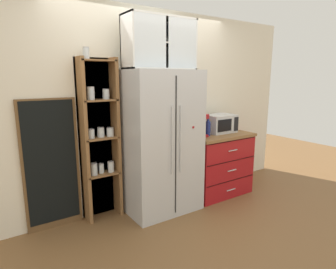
{
  "coord_description": "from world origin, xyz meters",
  "views": [
    {
      "loc": [
        -1.84,
        -2.88,
        1.7
      ],
      "look_at": [
        0.1,
        0.04,
        0.98
      ],
      "focal_mm": 30.2,
      "sensor_mm": 36.0,
      "label": 1
    }
  ],
  "objects": [
    {
      "name": "pantry_shelf_column",
      "position": [
        -0.71,
        0.3,
        0.99
      ],
      "size": [
        0.47,
        0.24,
        2.02
      ],
      "color": "brown",
      "rests_on": "ground"
    },
    {
      "name": "refrigerator",
      "position": [
        0.0,
        0.04,
        0.89
      ],
      "size": [
        0.91,
        0.65,
        1.78
      ],
      "color": "silver",
      "rests_on": "ground"
    },
    {
      "name": "chalkboard_menu",
      "position": [
        -1.26,
        0.33,
        0.74
      ],
      "size": [
        0.6,
        0.04,
        1.48
      ],
      "color": "brown",
      "rests_on": "ground"
    },
    {
      "name": "mug_sage",
      "position": [
        1.36,
        0.11,
        0.94
      ],
      "size": [
        0.12,
        0.08,
        0.08
      ],
      "color": "#8CA37F",
      "rests_on": "counter_cabinet"
    },
    {
      "name": "ground_plane",
      "position": [
        0.0,
        0.0,
        0.0
      ],
      "size": [
        10.67,
        10.67,
        0.0
      ],
      "primitive_type": "plane",
      "color": "brown"
    },
    {
      "name": "bottle_amber",
      "position": [
        0.96,
        0.12,
        1.01
      ],
      "size": [
        0.06,
        0.06,
        0.26
      ],
      "color": "brown",
      "rests_on": "counter_cabinet"
    },
    {
      "name": "upper_cabinet",
      "position": [
        0.0,
        0.08,
        2.08
      ],
      "size": [
        0.88,
        0.32,
        0.6
      ],
      "color": "silver",
      "rests_on": "refrigerator"
    },
    {
      "name": "microwave",
      "position": [
        1.05,
        0.09,
        1.03
      ],
      "size": [
        0.44,
        0.33,
        0.26
      ],
      "color": "silver",
      "rests_on": "counter_cabinet"
    },
    {
      "name": "bottle_cobalt",
      "position": [
        0.74,
        0.01,
        1.02
      ],
      "size": [
        0.07,
        0.07,
        0.28
      ],
      "color": "navy",
      "rests_on": "counter_cabinet"
    },
    {
      "name": "wall_back_cream",
      "position": [
        0.0,
        0.4,
        1.27
      ],
      "size": [
        4.97,
        0.1,
        2.55
      ],
      "primitive_type": "cube",
      "color": "silver",
      "rests_on": "ground"
    },
    {
      "name": "mug_cream",
      "position": [
        0.96,
        -0.02,
        0.94
      ],
      "size": [
        0.11,
        0.08,
        0.08
      ],
      "color": "silver",
      "rests_on": "counter_cabinet"
    },
    {
      "name": "counter_cabinet",
      "position": [
        0.96,
        0.05,
        0.45
      ],
      "size": [
        0.96,
        0.64,
        0.9
      ],
      "color": "#A8161C",
      "rests_on": "ground"
    },
    {
      "name": "coffee_maker",
      "position": [
        0.6,
        0.05,
        1.05
      ],
      "size": [
        0.17,
        0.2,
        0.31
      ],
      "color": "#A8161C",
      "rests_on": "counter_cabinet"
    }
  ]
}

